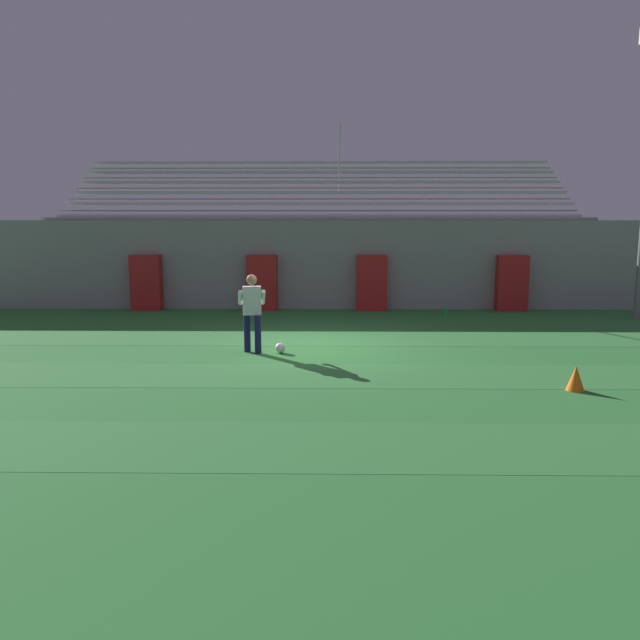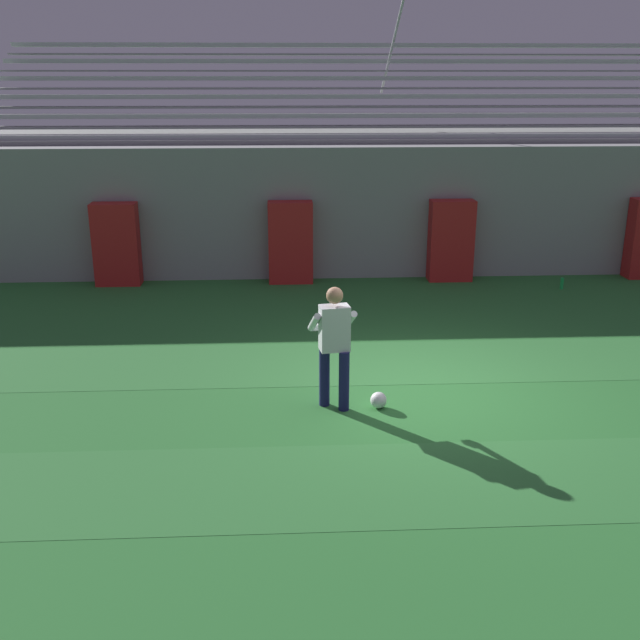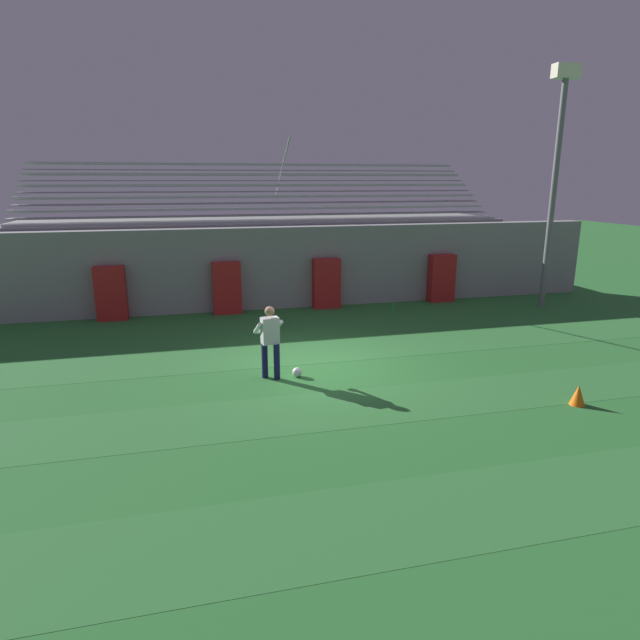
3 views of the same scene
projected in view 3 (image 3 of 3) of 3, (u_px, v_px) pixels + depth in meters
The scene contains 15 objects.
ground_plane at pixel (319, 367), 12.80m from camera, with size 80.00×80.00×0.00m, color #2D7533.
turf_stripe_near at pixel (426, 514), 7.16m from camera, with size 28.00×1.79×0.01m, color #337A38.
turf_stripe_mid at pixel (349, 408), 10.52m from camera, with size 28.00×1.79×0.01m, color #337A38.
turf_stripe_far at pixel (309, 353), 13.88m from camera, with size 28.00×1.79×0.01m, color #337A38.
back_wall at pixel (275, 268), 18.55m from camera, with size 24.00×0.60×2.80m, color gray.
padding_pillar_gate_left at pixel (227, 288), 17.77m from camera, with size 0.93×0.44×1.73m, color #B21E1E.
padding_pillar_gate_right at pixel (326, 283), 18.56m from camera, with size 0.93×0.44×1.73m, color #B21E1E.
padding_pillar_far_left at pixel (111, 293), 16.93m from camera, with size 0.93×0.44×1.73m, color #B21E1E.
padding_pillar_far_right at pixel (441, 278), 19.57m from camera, with size 0.93×0.44×1.73m, color #B21E1E.
bleacher_stand at pixel (264, 254), 21.05m from camera, with size 18.00×4.75×5.83m.
floodlight_pole at pixel (557, 159), 17.76m from camera, with size 0.90×0.36×7.94m.
goalkeeper at pixel (270, 338), 11.87m from camera, with size 0.64×0.59×1.67m.
soccer_ball at pixel (297, 372), 12.16m from camera, with size 0.22×0.22×0.22m, color white.
traffic_cone at pixel (578, 395), 10.61m from camera, with size 0.30×0.30×0.42m, color orange.
water_bottle at pixel (393, 306), 18.46m from camera, with size 0.07×0.07×0.24m, color green.
Camera 3 is at (-2.88, -11.74, 4.35)m, focal length 30.00 mm.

